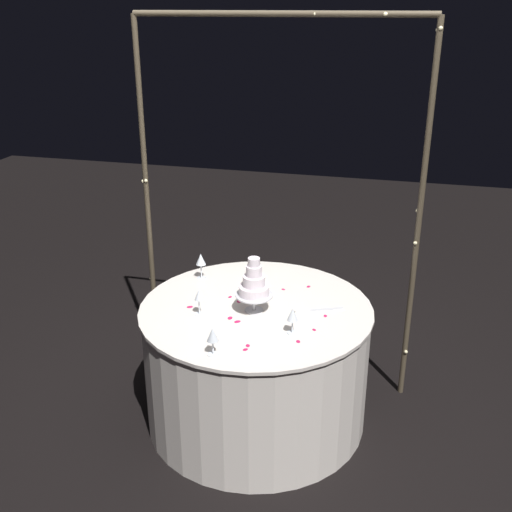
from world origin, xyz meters
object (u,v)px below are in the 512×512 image
(wine_glass_1, at_px, (201,260))
(wine_glass_2, at_px, (213,336))
(wine_glass_3, at_px, (199,297))
(decorative_arch, at_px, (276,165))
(tiered_cake, at_px, (255,285))
(main_table, at_px, (256,364))
(cake_knife, at_px, (316,310))
(wine_glass_0, at_px, (256,262))
(wine_glass_4, at_px, (293,315))

(wine_glass_1, xyz_separation_m, wine_glass_2, (0.37, -0.88, -0.02))
(wine_glass_2, relative_size, wine_glass_3, 0.98)
(decorative_arch, bearing_deg, tiered_cake, -89.63)
(main_table, distance_m, wine_glass_1, 0.76)
(wine_glass_1, xyz_separation_m, cake_knife, (0.81, -0.27, -0.13))
(wine_glass_0, bearing_deg, main_table, -75.53)
(tiered_cake, xyz_separation_m, cake_knife, (0.35, 0.09, -0.16))
(main_table, distance_m, wine_glass_4, 0.62)
(tiered_cake, height_order, wine_glass_3, tiered_cake)
(wine_glass_1, distance_m, wine_glass_4, 0.91)
(wine_glass_2, xyz_separation_m, wine_glass_3, (-0.21, 0.40, 0.00))
(main_table, relative_size, wine_glass_0, 8.75)
(wine_glass_2, height_order, wine_glass_4, same)
(main_table, relative_size, tiered_cake, 4.13)
(wine_glass_0, height_order, wine_glass_3, wine_glass_0)
(wine_glass_2, relative_size, cake_knife, 0.56)
(tiered_cake, height_order, wine_glass_4, tiered_cake)
(decorative_arch, xyz_separation_m, wine_glass_0, (-0.10, -0.11, -0.62))
(wine_glass_1, height_order, wine_glass_3, wine_glass_1)
(decorative_arch, distance_m, wine_glass_2, 1.25)
(wine_glass_3, relative_size, cake_knife, 0.57)
(tiered_cake, distance_m, wine_glass_4, 0.34)
(wine_glass_0, relative_size, wine_glass_2, 1.04)
(wine_glass_4, bearing_deg, wine_glass_3, 172.21)
(main_table, distance_m, wine_glass_2, 0.76)
(main_table, bearing_deg, wine_glass_0, 104.47)
(tiered_cake, distance_m, wine_glass_0, 0.46)
(wine_glass_4, bearing_deg, wine_glass_0, 120.03)
(wine_glass_2, height_order, cake_knife, wine_glass_2)
(wine_glass_1, relative_size, wine_glass_4, 1.14)
(tiered_cake, relative_size, wine_glass_4, 2.20)
(decorative_arch, xyz_separation_m, main_table, (0.00, -0.51, -1.14))
(decorative_arch, relative_size, tiered_cake, 7.18)
(wine_glass_1, relative_size, cake_knife, 0.63)
(wine_glass_0, distance_m, wine_glass_4, 0.75)
(wine_glass_0, distance_m, wine_glass_1, 0.36)
(tiered_cake, bearing_deg, wine_glass_1, 141.95)
(wine_glass_0, bearing_deg, cake_knife, -37.53)
(tiered_cake, height_order, cake_knife, tiered_cake)
(wine_glass_3, bearing_deg, wine_glass_2, -61.66)
(main_table, height_order, tiered_cake, tiered_cake)
(wine_glass_0, distance_m, cake_knife, 0.59)
(cake_knife, bearing_deg, tiered_cake, -165.34)
(wine_glass_0, bearing_deg, decorative_arch, 46.82)
(wine_glass_4, height_order, cake_knife, wine_glass_4)
(main_table, xyz_separation_m, cake_knife, (0.36, 0.05, 0.40))
(main_table, bearing_deg, wine_glass_3, -150.41)
(cake_knife, bearing_deg, main_table, -172.70)
(wine_glass_2, bearing_deg, tiered_cake, 80.60)
(main_table, distance_m, cake_knife, 0.54)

